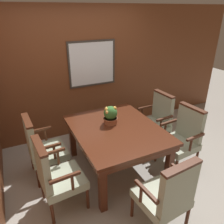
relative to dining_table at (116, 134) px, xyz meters
The scene contains 9 objects.
ground_plane 0.68m from the dining_table, 119.80° to the right, with size 14.00×14.00×0.00m, color #A39E93.
wall_back 1.54m from the dining_table, 93.45° to the left, with size 7.20×0.08×2.45m.
dining_table is the anchor object (origin of this frame).
chair_right_near 1.08m from the dining_table, 17.81° to the right, with size 0.56×0.60×1.00m.
chair_left_far 1.12m from the dining_table, 161.98° to the left, with size 0.54×0.59×1.00m.
chair_right_far 1.07m from the dining_table, 19.27° to the left, with size 0.55×0.59×1.00m.
chair_head_near 1.20m from the dining_table, 88.75° to the right, with size 0.60×0.56×1.00m.
chair_left_near 1.07m from the dining_table, 161.49° to the right, with size 0.55×0.60×1.00m.
potted_plant 0.29m from the dining_table, 94.37° to the left, with size 0.22×0.22×0.28m.
Camera 1 is at (-1.20, -2.37, 2.35)m, focal length 35.00 mm.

